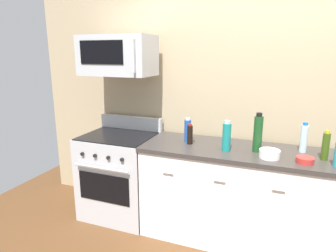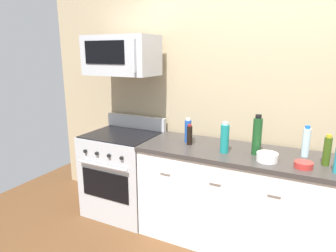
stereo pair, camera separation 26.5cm
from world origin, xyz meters
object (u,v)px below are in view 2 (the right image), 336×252
at_px(range_oven, 123,173).
at_px(bowl_red_small, 303,165).
at_px(bottle_olive_oil, 327,151).
at_px(bottle_water_clear, 306,142).
at_px(bottle_wine_green, 257,136).
at_px(bottle_soy_sauce_dark, 190,135).
at_px(microwave, 121,56).
at_px(bottle_soda_blue, 188,131).
at_px(bowl_white_ceramic, 267,157).
at_px(bottle_sparkling_teal, 225,138).

distance_m(range_oven, bowl_red_small, 1.88).
xyz_separation_m(bottle_olive_oil, bottle_water_clear, (-0.16, 0.15, 0.01)).
relative_size(bottle_wine_green, bowl_red_small, 2.54).
relative_size(bottle_olive_oil, bottle_wine_green, 0.71).
height_order(bottle_soy_sauce_dark, bottle_water_clear, bottle_water_clear).
height_order(microwave, bottle_water_clear, microwave).
relative_size(bottle_soda_blue, bowl_red_small, 1.75).
bearing_deg(bowl_white_ceramic, bottle_wine_green, 130.79).
bearing_deg(microwave, bottle_sparkling_teal, -6.75).
distance_m(bottle_water_clear, bowl_white_ceramic, 0.39).
height_order(microwave, bottle_soda_blue, microwave).
xyz_separation_m(bowl_white_ceramic, bowl_red_small, (0.27, -0.02, -0.01)).
bearing_deg(bottle_sparkling_teal, bottle_wine_green, 16.85).
distance_m(microwave, bottle_wine_green, 1.57).
bearing_deg(bottle_water_clear, bowl_white_ceramic, -135.38).
bearing_deg(range_oven, bowl_white_ceramic, -5.43).
distance_m(bottle_water_clear, bowl_red_small, 0.30).
xyz_separation_m(range_oven, bowl_red_small, (1.81, -0.17, 0.48)).
distance_m(bottle_olive_oil, bottle_sparkling_teal, 0.80).
bearing_deg(range_oven, bottle_soda_blue, 3.66).
height_order(bottle_wine_green, bottle_sparkling_teal, bottle_wine_green).
relative_size(microwave, bottle_wine_green, 2.12).
relative_size(bottle_soda_blue, bottle_sparkling_teal, 0.87).
bearing_deg(bottle_sparkling_teal, bottle_water_clear, 18.22).
xyz_separation_m(bottle_soy_sauce_dark, bottle_water_clear, (1.00, 0.14, 0.03)).
relative_size(range_oven, microwave, 1.44).
bearing_deg(range_oven, bottle_water_clear, 3.73).
distance_m(bottle_soy_sauce_dark, bottle_wine_green, 0.63).
bearing_deg(bottle_sparkling_teal, range_oven, 175.43).
xyz_separation_m(bottle_soy_sauce_dark, bowl_white_ceramic, (0.74, -0.13, -0.06)).
height_order(bottle_water_clear, bottle_wine_green, bottle_wine_green).
bearing_deg(bottle_soy_sauce_dark, bottle_water_clear, 7.66).
xyz_separation_m(microwave, bowl_red_small, (1.81, -0.21, -0.80)).
height_order(bottle_olive_oil, bottle_soda_blue, bottle_olive_oil).
bearing_deg(bowl_red_small, bottle_olive_oil, 42.08).
distance_m(range_oven, bottle_wine_green, 1.55).
distance_m(bottle_soy_sauce_dark, bottle_olive_oil, 1.16).
height_order(bottle_water_clear, bowl_white_ceramic, bottle_water_clear).
bearing_deg(bowl_red_small, range_oven, 174.68).
distance_m(range_oven, microwave, 1.28).
xyz_separation_m(range_oven, bottle_soy_sauce_dark, (0.80, -0.02, 0.55)).
height_order(bottle_olive_oil, bottle_sparkling_teal, bottle_sparkling_teal).
relative_size(range_oven, bottle_sparkling_teal, 3.86).
relative_size(range_oven, bottle_soda_blue, 4.41).
xyz_separation_m(bottle_water_clear, bowl_red_small, (0.00, -0.29, -0.10)).
xyz_separation_m(bottle_olive_oil, bottle_wine_green, (-0.54, 0.02, 0.05)).
height_order(bottle_water_clear, bowl_red_small, bottle_water_clear).
bearing_deg(bowl_red_small, microwave, 173.28).
distance_m(bottle_wine_green, bowl_red_small, 0.44).
height_order(bottle_soy_sauce_dark, bottle_soda_blue, bottle_soda_blue).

